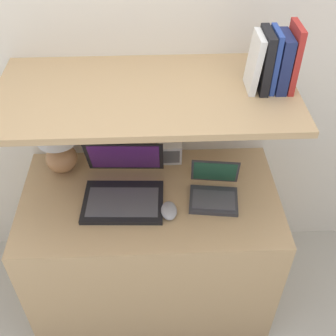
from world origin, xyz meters
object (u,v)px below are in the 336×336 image
at_px(book_red, 292,58).
at_px(book_black, 265,61).
at_px(laptop_large, 124,187).
at_px(table_lamp, 58,143).
at_px(laptop_small, 214,191).
at_px(computer_mouse, 169,211).
at_px(router_box, 170,153).
at_px(book_white, 254,63).
at_px(book_navy, 282,62).
at_px(book_blue, 273,60).

distance_m(book_red, book_black, 0.11).
bearing_deg(laptop_large, table_lamp, 147.77).
bearing_deg(book_red, table_lamp, 172.18).
bearing_deg(laptop_large, book_red, 4.91).
height_order(laptop_small, computer_mouse, laptop_small).
distance_m(router_box, book_black, 0.71).
bearing_deg(book_black, table_lamp, 171.26).
height_order(book_black, book_white, book_black).
relative_size(book_navy, book_white, 0.99).
relative_size(laptop_large, router_box, 3.40).
xyz_separation_m(router_box, book_navy, (0.42, -0.17, 0.59)).
distance_m(laptop_small, book_red, 0.68).
bearing_deg(laptop_large, book_blue, 5.50).
bearing_deg(book_navy, table_lamp, 171.87).
bearing_deg(router_box, computer_mouse, -93.69).
bearing_deg(table_lamp, book_navy, -8.13).
xyz_separation_m(table_lamp, router_box, (0.54, 0.04, -0.11)).
relative_size(table_lamp, laptop_large, 0.79).
xyz_separation_m(book_red, book_navy, (-0.04, 0.00, -0.02)).
bearing_deg(book_blue, laptop_small, -155.11).
relative_size(book_red, book_navy, 1.16).
xyz_separation_m(book_red, book_blue, (-0.07, 0.00, -0.01)).
height_order(book_navy, book_blue, book_blue).
xyz_separation_m(laptop_large, book_white, (0.54, 0.06, 0.59)).
relative_size(book_navy, book_blue, 0.92).
relative_size(computer_mouse, book_blue, 0.46).
xyz_separation_m(book_navy, book_white, (-0.11, -0.00, 0.00)).
relative_size(laptop_large, computer_mouse, 3.47).
bearing_deg(book_white, book_black, 0.00).
distance_m(table_lamp, laptop_large, 0.39).
height_order(table_lamp, laptop_small, table_lamp).
bearing_deg(laptop_large, computer_mouse, -32.01).
height_order(laptop_large, book_black, book_black).
xyz_separation_m(table_lamp, book_blue, (0.92, -0.14, 0.48)).
relative_size(book_red, book_blue, 1.07).
relative_size(laptop_large, laptop_small, 1.55).
distance_m(laptop_small, computer_mouse, 0.23).
bearing_deg(book_black, laptop_small, -150.99).
height_order(table_lamp, book_navy, book_navy).
bearing_deg(book_black, book_navy, 0.00).
relative_size(router_box, book_navy, 0.50).
relative_size(laptop_small, book_blue, 1.02).
xyz_separation_m(laptop_small, book_blue, (0.19, 0.09, 0.61)).
bearing_deg(book_blue, book_black, -180.00).
relative_size(router_box, book_blue, 0.47).
height_order(router_box, book_blue, book_blue).
bearing_deg(book_white, computer_mouse, -150.91).
bearing_deg(laptop_small, book_blue, 24.89).
bearing_deg(book_black, computer_mouse, -153.47).
distance_m(computer_mouse, book_navy, 0.78).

